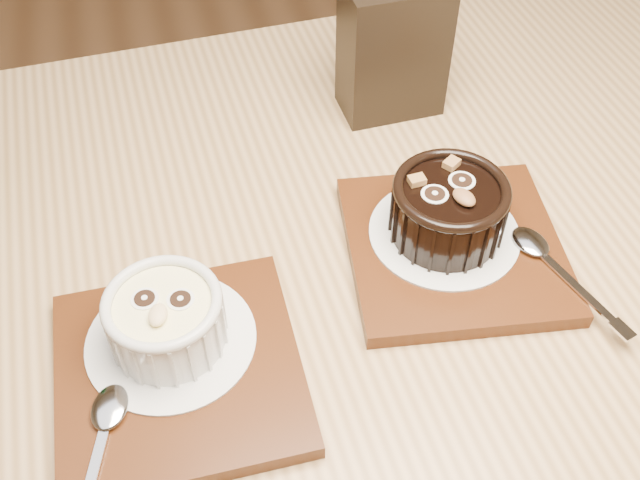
# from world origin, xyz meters

# --- Properties ---
(table) EXTENTS (1.23, 0.85, 0.75)m
(table) POSITION_xyz_m (0.21, -0.09, 0.66)
(table) COLOR olive
(table) RESTS_ON ground
(tray_left) EXTENTS (0.18, 0.18, 0.01)m
(tray_left) POSITION_xyz_m (0.07, -0.14, 0.76)
(tray_left) COLOR #4B220C
(tray_left) RESTS_ON table
(doily_left) EXTENTS (0.13, 0.13, 0.00)m
(doily_left) POSITION_xyz_m (0.06, -0.12, 0.77)
(doily_left) COLOR white
(doily_left) RESTS_ON tray_left
(ramekin_white) EXTENTS (0.09, 0.09, 0.05)m
(ramekin_white) POSITION_xyz_m (0.06, -0.12, 0.79)
(ramekin_white) COLOR silver
(ramekin_white) RESTS_ON doily_left
(spoon_left) EXTENTS (0.06, 0.14, 0.01)m
(spoon_left) POSITION_xyz_m (0.00, -0.20, 0.77)
(spoon_left) COLOR silver
(spoon_left) RESTS_ON tray_left
(tray_right) EXTENTS (0.20, 0.20, 0.01)m
(tray_right) POSITION_xyz_m (0.31, -0.08, 0.76)
(tray_right) COLOR #4B220C
(tray_right) RESTS_ON table
(doily_right) EXTENTS (0.13, 0.13, 0.00)m
(doily_right) POSITION_xyz_m (0.30, -0.07, 0.77)
(doily_right) COLOR white
(doily_right) RESTS_ON tray_right
(ramekin_dark) EXTENTS (0.10, 0.10, 0.06)m
(ramekin_dark) POSITION_xyz_m (0.30, -0.07, 0.80)
(ramekin_dark) COLOR black
(ramekin_dark) RESTS_ON doily_right
(spoon_right) EXTENTS (0.06, 0.14, 0.01)m
(spoon_right) POSITION_xyz_m (0.38, -0.13, 0.77)
(spoon_right) COLOR silver
(spoon_right) RESTS_ON tray_right
(condiment_stand) EXTENTS (0.10, 0.06, 0.14)m
(condiment_stand) POSITION_xyz_m (0.32, 0.13, 0.82)
(condiment_stand) COLOR black
(condiment_stand) RESTS_ON table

